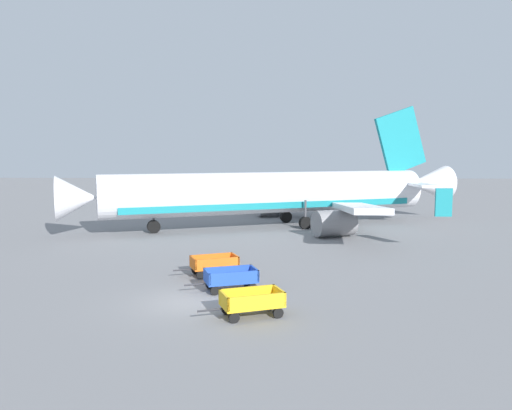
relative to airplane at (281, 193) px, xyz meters
The scene contains 5 objects.
ground_plane 24.00m from the airplane, 101.03° to the right, with size 220.00×220.00×0.00m, color slate.
airplane is the anchor object (origin of this frame).
baggage_cart_nearest 25.43m from the airplane, 93.60° to the right, with size 3.58×2.19×1.07m.
baggage_cart_second_in_row 21.76m from the airplane, 97.40° to the right, with size 3.60×2.13×1.07m.
baggage_cart_third_in_row 18.97m from the airplane, 102.14° to the right, with size 3.57×2.23×1.07m.
Camera 1 is at (3.81, -21.89, 6.75)m, focal length 34.87 mm.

